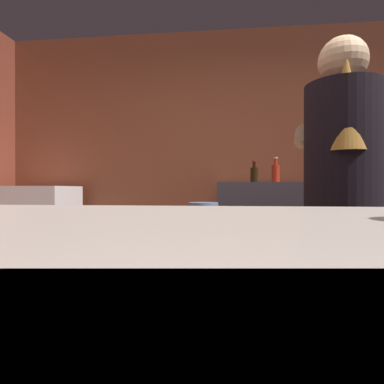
{
  "coord_description": "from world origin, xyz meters",
  "views": [
    {
      "loc": [
        -0.18,
        -1.26,
        1.06
      ],
      "look_at": [
        -0.24,
        -0.75,
        1.06
      ],
      "focal_mm": 30.96,
      "sensor_mm": 36.0,
      "label": 1
    }
  ],
  "objects_px": {
    "mixing_bowl": "(203,207)",
    "bottle_hot_sauce": "(254,174)",
    "chefs_knife": "(370,212)",
    "bottle_olive_oil": "(309,171)",
    "bottle_soy": "(276,173)",
    "bottle_vinegar": "(315,175)",
    "mini_fridge": "(39,242)",
    "bartender": "(343,198)"
  },
  "relations": [
    {
      "from": "bottle_soy",
      "to": "bottle_vinegar",
      "type": "bearing_deg",
      "value": 15.56
    },
    {
      "from": "mini_fridge",
      "to": "bottle_vinegar",
      "type": "xyz_separation_m",
      "value": [
        2.66,
        0.27,
        0.65
      ]
    },
    {
      "from": "bottle_soy",
      "to": "bottle_vinegar",
      "type": "distance_m",
      "value": 0.4
    },
    {
      "from": "bartender",
      "to": "chefs_knife",
      "type": "relative_size",
      "value": 7.34
    },
    {
      "from": "bartender",
      "to": "bottle_hot_sauce",
      "type": "bearing_deg",
      "value": 21.05
    },
    {
      "from": "bartender",
      "to": "bottle_olive_oil",
      "type": "distance_m",
      "value": 1.57
    },
    {
      "from": "chefs_knife",
      "to": "bottle_vinegar",
      "type": "distance_m",
      "value": 1.31
    },
    {
      "from": "bottle_vinegar",
      "to": "bottle_olive_oil",
      "type": "height_order",
      "value": "bottle_olive_oil"
    },
    {
      "from": "chefs_knife",
      "to": "bottle_vinegar",
      "type": "bearing_deg",
      "value": 101.7
    },
    {
      "from": "bottle_hot_sauce",
      "to": "bottle_olive_oil",
      "type": "height_order",
      "value": "bottle_olive_oil"
    },
    {
      "from": "chefs_knife",
      "to": "bottle_vinegar",
      "type": "relative_size",
      "value": 1.37
    },
    {
      "from": "mini_fridge",
      "to": "bartender",
      "type": "distance_m",
      "value": 2.8
    },
    {
      "from": "mini_fridge",
      "to": "bottle_soy",
      "type": "bearing_deg",
      "value": 4.05
    },
    {
      "from": "bottle_hot_sauce",
      "to": "bottle_olive_oil",
      "type": "xyz_separation_m",
      "value": [
        0.49,
        0.05,
        0.02
      ]
    },
    {
      "from": "mixing_bowl",
      "to": "chefs_knife",
      "type": "bearing_deg",
      "value": -2.98
    },
    {
      "from": "mini_fridge",
      "to": "bottle_olive_oil",
      "type": "distance_m",
      "value": 2.65
    },
    {
      "from": "mini_fridge",
      "to": "chefs_knife",
      "type": "distance_m",
      "value": 2.86
    },
    {
      "from": "bottle_soy",
      "to": "bartender",
      "type": "bearing_deg",
      "value": -86.66
    },
    {
      "from": "chefs_knife",
      "to": "bottle_olive_oil",
      "type": "relative_size",
      "value": 0.94
    },
    {
      "from": "bottle_hot_sauce",
      "to": "mixing_bowl",
      "type": "bearing_deg",
      "value": -110.24
    },
    {
      "from": "bottle_vinegar",
      "to": "bartender",
      "type": "bearing_deg",
      "value": -99.81
    },
    {
      "from": "chefs_knife",
      "to": "bottle_vinegar",
      "type": "xyz_separation_m",
      "value": [
        0.01,
        1.29,
        0.26
      ]
    },
    {
      "from": "chefs_knife",
      "to": "bottle_hot_sauce",
      "type": "xyz_separation_m",
      "value": [
        -0.58,
        1.09,
        0.27
      ]
    },
    {
      "from": "mixing_bowl",
      "to": "bottle_vinegar",
      "type": "height_order",
      "value": "bottle_vinegar"
    },
    {
      "from": "mini_fridge",
      "to": "chefs_knife",
      "type": "relative_size",
      "value": 4.56
    },
    {
      "from": "bottle_soy",
      "to": "bottle_olive_oil",
      "type": "bearing_deg",
      "value": -7.67
    },
    {
      "from": "chefs_knife",
      "to": "bottle_soy",
      "type": "xyz_separation_m",
      "value": [
        -0.37,
        1.18,
        0.29
      ]
    },
    {
      "from": "chefs_knife",
      "to": "bottle_vinegar",
      "type": "height_order",
      "value": "bottle_vinegar"
    },
    {
      "from": "mixing_bowl",
      "to": "chefs_knife",
      "type": "height_order",
      "value": "mixing_bowl"
    },
    {
      "from": "bartender",
      "to": "bottle_vinegar",
      "type": "distance_m",
      "value": 1.73
    },
    {
      "from": "bartender",
      "to": "mini_fridge",
      "type": "bearing_deg",
      "value": 68.84
    },
    {
      "from": "mini_fridge",
      "to": "bottle_soy",
      "type": "relative_size",
      "value": 4.65
    },
    {
      "from": "bartender",
      "to": "chefs_knife",
      "type": "height_order",
      "value": "bartender"
    },
    {
      "from": "mini_fridge",
      "to": "bottle_vinegar",
      "type": "relative_size",
      "value": 6.25
    },
    {
      "from": "mini_fridge",
      "to": "bartender",
      "type": "height_order",
      "value": "bartender"
    },
    {
      "from": "bottle_soy",
      "to": "bottle_hot_sauce",
      "type": "bearing_deg",
      "value": -156.68
    },
    {
      "from": "mini_fridge",
      "to": "bartender",
      "type": "bearing_deg",
      "value": -31.06
    },
    {
      "from": "chefs_knife",
      "to": "bottle_olive_oil",
      "type": "bearing_deg",
      "value": 106.36
    },
    {
      "from": "chefs_knife",
      "to": "bottle_hot_sauce",
      "type": "height_order",
      "value": "bottle_hot_sauce"
    },
    {
      "from": "mixing_bowl",
      "to": "bottle_hot_sauce",
      "type": "distance_m",
      "value": 1.14
    },
    {
      "from": "bottle_soy",
      "to": "bottle_vinegar",
      "type": "xyz_separation_m",
      "value": [
        0.38,
        0.11,
        -0.02
      ]
    },
    {
      "from": "bartender",
      "to": "bottle_hot_sauce",
      "type": "xyz_separation_m",
      "value": [
        -0.29,
        1.5,
        0.18
      ]
    }
  ]
}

